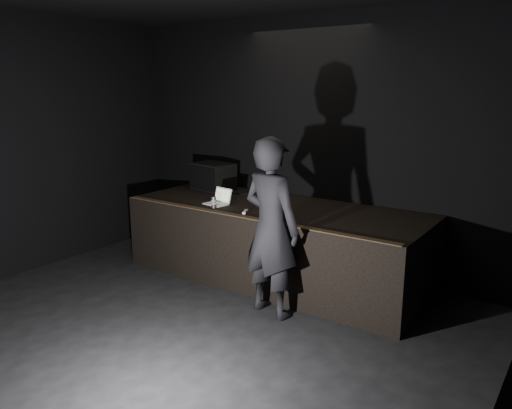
{
  "coord_description": "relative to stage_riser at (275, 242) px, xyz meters",
  "views": [
    {
      "loc": [
        3.45,
        -2.67,
        2.52
      ],
      "look_at": [
        -0.02,
        2.3,
        1.1
      ],
      "focal_mm": 35.0,
      "sensor_mm": 36.0,
      "label": 1
    }
  ],
  "objects": [
    {
      "name": "cable",
      "position": [
        -1.01,
        0.28,
        0.51
      ],
      "size": [
        0.97,
        0.18,
        0.02
      ],
      "primitive_type": "cylinder",
      "rotation": [
        0.0,
        1.57,
        0.17
      ],
      "color": "black",
      "rests_on": "stage_riser"
    },
    {
      "name": "wii_remote",
      "position": [
        -0.1,
        -0.54,
        0.52
      ],
      "size": [
        0.1,
        0.17,
        0.03
      ],
      "primitive_type": "cube",
      "rotation": [
        0.0,
        0.0,
        0.4
      ],
      "color": "white",
      "rests_on": "stage_riser"
    },
    {
      "name": "room_walls",
      "position": [
        0.0,
        -2.73,
        1.52
      ],
      "size": [
        6.1,
        7.1,
        3.52
      ],
      "color": "black",
      "rests_on": "ground"
    },
    {
      "name": "stage_riser",
      "position": [
        0.0,
        0.0,
        0.0
      ],
      "size": [
        4.0,
        1.5,
        1.0
      ],
      "primitive_type": "cube",
      "color": "black",
      "rests_on": "ground"
    },
    {
      "name": "riser_lip",
      "position": [
        0.0,
        -0.71,
        0.51
      ],
      "size": [
        3.92,
        0.1,
        0.01
      ],
      "primitive_type": "cube",
      "color": "brown",
      "rests_on": "stage_riser"
    },
    {
      "name": "beer_can",
      "position": [
        -0.59,
        -0.56,
        0.58
      ],
      "size": [
        0.06,
        0.06,
        0.15
      ],
      "color": "silver",
      "rests_on": "stage_riser"
    },
    {
      "name": "ground",
      "position": [
        0.0,
        -2.73,
        -0.5
      ],
      "size": [
        7.0,
        7.0,
        0.0
      ],
      "primitive_type": "plane",
      "color": "black",
      "rests_on": "ground"
    },
    {
      "name": "laptop",
      "position": [
        -0.69,
        -0.33,
        0.55
      ],
      "size": [
        0.34,
        0.31,
        0.21
      ],
      "rotation": [
        0.0,
        0.0,
        -0.15
      ],
      "color": "silver",
      "rests_on": "stage_riser"
    },
    {
      "name": "plastic_cup",
      "position": [
        -0.5,
        0.13,
        0.55
      ],
      "size": [
        0.07,
        0.07,
        0.09
      ],
      "primitive_type": "cylinder",
      "color": "white",
      "rests_on": "stage_riser"
    },
    {
      "name": "person",
      "position": [
        0.55,
        -0.95,
        0.51
      ],
      "size": [
        0.81,
        0.6,
        2.03
      ],
      "primitive_type": "imported",
      "rotation": [
        0.0,
        0.0,
        2.98
      ],
      "color": "black",
      "rests_on": "ground"
    },
    {
      "name": "stage_monitor",
      "position": [
        -1.38,
        0.36,
        0.7
      ],
      "size": [
        0.67,
        0.54,
        0.41
      ],
      "rotation": [
        0.0,
        0.0,
        -0.16
      ],
      "color": "black",
      "rests_on": "stage_riser"
    }
  ]
}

